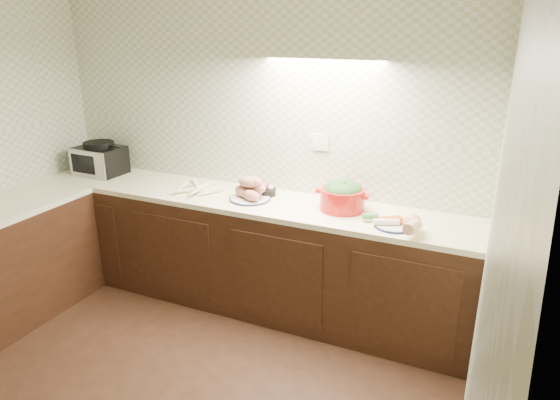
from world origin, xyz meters
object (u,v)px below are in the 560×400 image
at_px(toaster_oven, 100,159).
at_px(veg_plate, 401,222).
at_px(parsnip_pile, 195,190).
at_px(dutch_oven, 342,195).
at_px(onion_bowl, 266,190).
at_px(sweet_potato_plate, 251,190).

bearing_deg(toaster_oven, veg_plate, -1.89).
xyz_separation_m(parsnip_pile, dutch_oven, (1.17, 0.13, 0.08)).
relative_size(parsnip_pile, onion_bowl, 2.63).
height_order(sweet_potato_plate, onion_bowl, sweet_potato_plate).
bearing_deg(dutch_oven, toaster_oven, -179.72).
bearing_deg(parsnip_pile, toaster_oven, 173.49).
bearing_deg(veg_plate, onion_bowl, 167.27).
xyz_separation_m(parsnip_pile, onion_bowl, (0.53, 0.20, 0.01)).
bearing_deg(veg_plate, parsnip_pile, 178.19).
bearing_deg(onion_bowl, toaster_oven, -177.35).
bearing_deg(veg_plate, dutch_oven, 158.51).
bearing_deg(parsnip_pile, onion_bowl, 20.19).
xyz_separation_m(toaster_oven, dutch_oven, (2.24, 0.01, -0.03)).
xyz_separation_m(toaster_oven, sweet_potato_plate, (1.54, -0.06, -0.06)).
distance_m(sweet_potato_plate, dutch_oven, 0.70).
bearing_deg(toaster_oven, sweet_potato_plate, -0.60).
bearing_deg(dutch_oven, parsnip_pile, -173.59).
distance_m(toaster_oven, parsnip_pile, 1.08).
bearing_deg(toaster_oven, onion_bowl, 4.44).
bearing_deg(dutch_oven, sweet_potato_plate, -174.04).
relative_size(toaster_oven, onion_bowl, 2.83).
xyz_separation_m(onion_bowl, dutch_oven, (0.64, -0.07, 0.07)).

